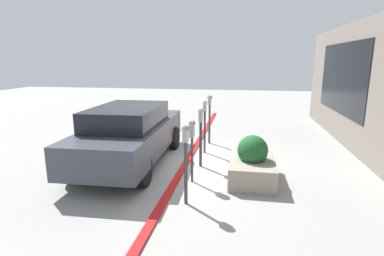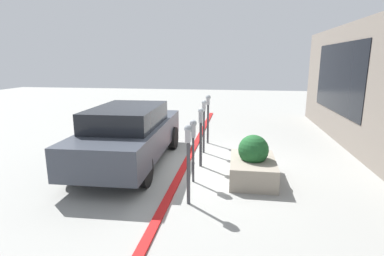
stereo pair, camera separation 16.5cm
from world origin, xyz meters
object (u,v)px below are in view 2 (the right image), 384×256
at_px(parking_meter_middle, 201,128).
at_px(planter_box, 253,164).
at_px(parked_car_front, 130,133).
at_px(parking_meter_farthest, 208,109).
at_px(parking_meter_fourth, 204,116).
at_px(parking_meter_nearest, 188,150).
at_px(parking_meter_second, 193,136).

distance_m(parking_meter_middle, planter_box, 1.55).
relative_size(planter_box, parked_car_front, 0.33).
relative_size(parking_meter_farthest, parked_car_front, 0.34).
bearing_deg(parking_meter_fourth, parked_car_front, 124.29).
xyz_separation_m(parking_meter_farthest, parked_car_front, (-2.21, 1.76, -0.31)).
relative_size(parking_meter_middle, parking_meter_fourth, 0.97).
distance_m(parking_meter_nearest, parking_meter_second, 1.03).
height_order(parking_meter_fourth, planter_box, parking_meter_fourth).
distance_m(planter_box, parked_car_front, 3.12).
distance_m(parking_meter_second, planter_box, 1.47).
bearing_deg(parking_meter_nearest, parking_meter_fourth, 1.34).
bearing_deg(parked_car_front, parking_meter_farthest, -40.07).
distance_m(parking_meter_middle, parked_car_front, 1.80).
bearing_deg(parking_meter_fourth, parking_meter_second, -179.71).
bearing_deg(parking_meter_nearest, parking_meter_middle, 0.64).
bearing_deg(parked_car_front, parking_meter_nearest, -139.13).
xyz_separation_m(parking_meter_middle, planter_box, (-0.70, -1.23, -0.61)).
relative_size(parking_meter_fourth, parking_meter_farthest, 0.98).
xyz_separation_m(parking_meter_middle, parking_meter_farthest, (2.17, 0.04, 0.11)).
bearing_deg(parking_meter_second, parking_meter_nearest, -176.48).
height_order(parking_meter_second, parking_meter_fourth, parking_meter_fourth).
height_order(parking_meter_fourth, parking_meter_farthest, parking_meter_farthest).
bearing_deg(parking_meter_middle, parking_meter_fourth, 2.59).
relative_size(parking_meter_second, planter_box, 0.93).
bearing_deg(parking_meter_fourth, planter_box, -145.09).
distance_m(parking_meter_second, parking_meter_farthest, 3.16).
xyz_separation_m(parking_meter_middle, parked_car_front, (-0.05, 1.79, -0.19)).
relative_size(parking_meter_nearest, parking_meter_middle, 1.01).
bearing_deg(parked_car_front, parking_meter_second, -120.13).
height_order(parking_meter_nearest, parked_car_front, parked_car_front).
relative_size(parking_meter_nearest, parking_meter_farthest, 0.96).
bearing_deg(parking_meter_nearest, parked_car_front, 42.53).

